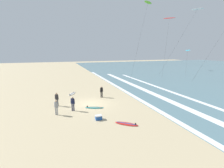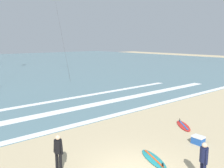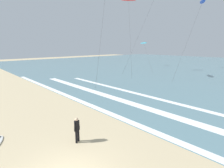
{
  "view_description": "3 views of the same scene",
  "coord_description": "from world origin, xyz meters",
  "px_view_note": "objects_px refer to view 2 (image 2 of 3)",
  "views": [
    {
      "loc": [
        18.3,
        -3.55,
        6.39
      ],
      "look_at": [
        0.17,
        2.8,
        2.35
      ],
      "focal_mm": 25.32,
      "sensor_mm": 36.0,
      "label": 1
    },
    {
      "loc": [
        -6.91,
        -6.75,
        5.44
      ],
      "look_at": [
        1.44,
        3.08,
        3.17
      ],
      "focal_mm": 40.26,
      "sensor_mm": 36.0,
      "label": 2
    },
    {
      "loc": [
        6.04,
        -2.83,
        5.8
      ],
      "look_at": [
        -1.09,
        3.89,
        3.59
      ],
      "focal_mm": 27.31,
      "sensor_mm": 36.0,
      "label": 3
    }
  ],
  "objects_px": {
    "surfer_background_far": "(58,150)",
    "surfboard_foreground_flat": "(154,159)",
    "cooler_box": "(198,140)",
    "surfboard_right_spare": "(183,126)",
    "surfer_right_near": "(204,158)"
  },
  "relations": [
    {
      "from": "surfboard_foreground_flat",
      "to": "surfboard_right_spare",
      "type": "bearing_deg",
      "value": 19.51
    },
    {
      "from": "surfboard_right_spare",
      "to": "surfboard_foreground_flat",
      "type": "height_order",
      "value": "same"
    },
    {
      "from": "surfboard_right_spare",
      "to": "surfboard_foreground_flat",
      "type": "relative_size",
      "value": 0.92
    },
    {
      "from": "cooler_box",
      "to": "surfer_background_far",
      "type": "bearing_deg",
      "value": 162.17
    },
    {
      "from": "surfer_right_near",
      "to": "cooler_box",
      "type": "relative_size",
      "value": 2.6
    },
    {
      "from": "surfboard_foreground_flat",
      "to": "surfer_right_near",
      "type": "bearing_deg",
      "value": -87.97
    },
    {
      "from": "surfboard_foreground_flat",
      "to": "cooler_box",
      "type": "relative_size",
      "value": 3.53
    },
    {
      "from": "surfer_background_far",
      "to": "surfboard_foreground_flat",
      "type": "bearing_deg",
      "value": -26.79
    },
    {
      "from": "surfer_background_far",
      "to": "cooler_box",
      "type": "distance_m",
      "value": 7.39
    },
    {
      "from": "surfer_background_far",
      "to": "surfer_right_near",
      "type": "bearing_deg",
      "value": -47.92
    },
    {
      "from": "surfboard_foreground_flat",
      "to": "cooler_box",
      "type": "xyz_separation_m",
      "value": [
        3.2,
        -0.33,
        0.18
      ]
    },
    {
      "from": "surfboard_right_spare",
      "to": "cooler_box",
      "type": "relative_size",
      "value": 3.26
    },
    {
      "from": "surfer_background_far",
      "to": "cooler_box",
      "type": "relative_size",
      "value": 2.6
    },
    {
      "from": "surfer_background_far",
      "to": "surfboard_right_spare",
      "type": "xyz_separation_m",
      "value": [
        8.77,
        -0.16,
        -0.91
      ]
    },
    {
      "from": "surfer_right_near",
      "to": "surfboard_foreground_flat",
      "type": "bearing_deg",
      "value": 92.03
    }
  ]
}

